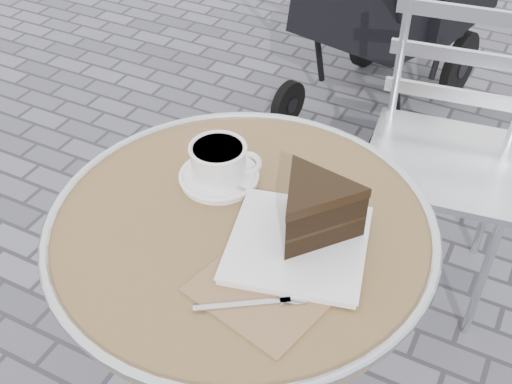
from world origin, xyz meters
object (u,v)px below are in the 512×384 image
at_px(cappuccino_set, 220,165).
at_px(cake_plate_set, 310,218).
at_px(bistro_chair, 452,115).
at_px(cafe_table, 242,284).

distance_m(cappuccino_set, cake_plate_set, 0.24).
bearing_deg(bistro_chair, cappuccino_set, -121.85).
distance_m(cafe_table, bistro_chair, 0.84).
bearing_deg(cappuccino_set, bistro_chair, 42.47).
height_order(cafe_table, bistro_chair, bistro_chair).
xyz_separation_m(cappuccino_set, bistro_chair, (0.32, 0.72, -0.21)).
height_order(cappuccino_set, cake_plate_set, cake_plate_set).
bearing_deg(bistro_chair, cafe_table, -113.27).
distance_m(cake_plate_set, bistro_chair, 0.84).
bearing_deg(cake_plate_set, cappuccino_set, 146.59).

